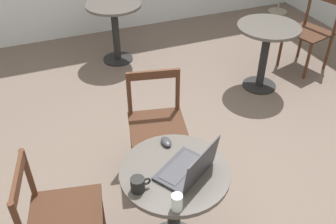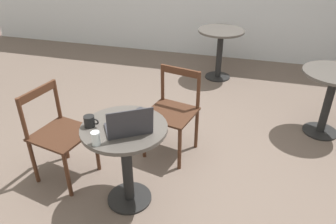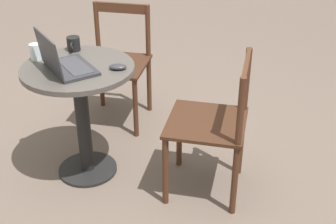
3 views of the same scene
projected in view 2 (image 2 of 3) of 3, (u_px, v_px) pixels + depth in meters
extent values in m
plane|color=#66564C|center=(188.00, 172.00, 3.12)|extent=(16.00, 16.00, 0.00)
cylinder|color=black|center=(130.00, 198.00, 2.82)|extent=(0.38, 0.38, 0.02)
cylinder|color=black|center=(127.00, 166.00, 2.64)|extent=(0.09, 0.09, 0.69)
cylinder|color=#4C4742|center=(124.00, 128.00, 2.46)|extent=(0.66, 0.66, 0.03)
cylinder|color=black|center=(320.00, 131.00, 3.72)|extent=(0.38, 0.38, 0.02)
cylinder|color=black|center=(327.00, 104.00, 3.54)|extent=(0.09, 0.09, 0.69)
cylinder|color=#4C4742|center=(336.00, 73.00, 3.36)|extent=(0.66, 0.66, 0.03)
cylinder|color=black|center=(217.00, 77.00, 5.04)|extent=(0.38, 0.38, 0.02)
cylinder|color=black|center=(219.00, 55.00, 4.86)|extent=(0.09, 0.09, 0.69)
cylinder|color=#4C4742|center=(221.00, 31.00, 4.68)|extent=(0.66, 0.66, 0.03)
cylinder|color=#472819|center=(97.00, 150.00, 3.05)|extent=(0.04, 0.04, 0.45)
cylinder|color=#472819|center=(68.00, 175.00, 2.75)|extent=(0.04, 0.04, 0.45)
cylinder|color=#472819|center=(65.00, 139.00, 3.20)|extent=(0.04, 0.04, 0.45)
cylinder|color=#472819|center=(34.00, 162.00, 2.90)|extent=(0.04, 0.04, 0.45)
cube|color=#3C2215|center=(62.00, 134.00, 2.86)|extent=(0.53, 0.53, 0.02)
cylinder|color=#472819|center=(57.00, 99.00, 2.98)|extent=(0.04, 0.04, 0.39)
cylinder|color=#472819|center=(22.00, 119.00, 2.68)|extent=(0.04, 0.04, 0.39)
cube|color=#472819|center=(37.00, 92.00, 2.75)|extent=(0.11, 0.42, 0.07)
cylinder|color=#472819|center=(180.00, 149.00, 3.06)|extent=(0.04, 0.04, 0.45)
cylinder|color=#472819|center=(144.00, 138.00, 3.22)|extent=(0.04, 0.04, 0.45)
cylinder|color=#472819|center=(196.00, 129.00, 3.36)|extent=(0.04, 0.04, 0.45)
cylinder|color=#472819|center=(163.00, 119.00, 3.52)|extent=(0.04, 0.04, 0.45)
cube|color=#3C2215|center=(171.00, 113.00, 3.17)|extent=(0.53, 0.53, 0.02)
cylinder|color=#472819|center=(198.00, 90.00, 3.14)|extent=(0.04, 0.04, 0.39)
cylinder|color=#472819|center=(163.00, 82.00, 3.30)|extent=(0.04, 0.04, 0.39)
cube|color=#472819|center=(180.00, 71.00, 3.14)|extent=(0.42, 0.11, 0.07)
cube|color=#2D2D33|center=(128.00, 128.00, 2.42)|extent=(0.39, 0.36, 0.02)
cube|color=#38383D|center=(127.00, 125.00, 2.43)|extent=(0.30, 0.25, 0.00)
cube|color=#2D2D33|center=(130.00, 123.00, 2.26)|extent=(0.29, 0.21, 0.21)
cube|color=silver|center=(130.00, 123.00, 2.26)|extent=(0.27, 0.18, 0.19)
ellipsoid|color=#2D2D33|center=(140.00, 110.00, 2.63)|extent=(0.06, 0.10, 0.03)
cylinder|color=black|center=(89.00, 121.00, 2.43)|extent=(0.08, 0.08, 0.09)
torus|color=black|center=(96.00, 122.00, 2.42)|extent=(0.05, 0.01, 0.05)
cylinder|color=silver|center=(96.00, 138.00, 2.23)|extent=(0.06, 0.06, 0.10)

